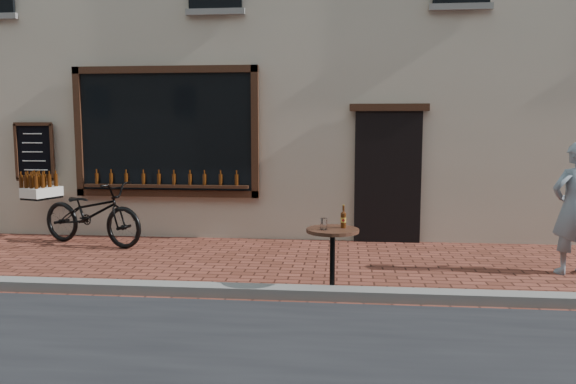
# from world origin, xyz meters

# --- Properties ---
(ground) EXTENTS (90.00, 90.00, 0.00)m
(ground) POSITION_xyz_m (0.00, 0.00, 0.00)
(ground) COLOR #5D2A1E
(ground) RESTS_ON ground
(kerb) EXTENTS (90.00, 0.25, 0.12)m
(kerb) POSITION_xyz_m (0.00, 0.20, 0.06)
(kerb) COLOR slate
(kerb) RESTS_ON ground
(cargo_bicycle) EXTENTS (2.44, 1.34, 1.13)m
(cargo_bicycle) POSITION_xyz_m (-3.00, 2.75, 0.54)
(cargo_bicycle) COLOR black
(cargo_bicycle) RESTS_ON ground
(bistro_table) EXTENTS (0.61, 0.61, 1.05)m
(bistro_table) POSITION_xyz_m (1.05, 0.35, 0.56)
(bistro_table) COLOR black
(bistro_table) RESTS_ON ground
(pedestrian) EXTENTS (0.74, 0.59, 1.76)m
(pedestrian) POSITION_xyz_m (4.20, 1.63, 0.88)
(pedestrian) COLOR gray
(pedestrian) RESTS_ON ground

